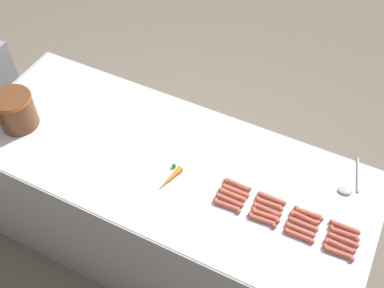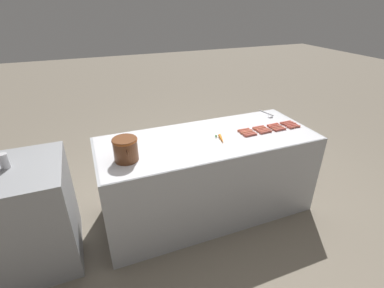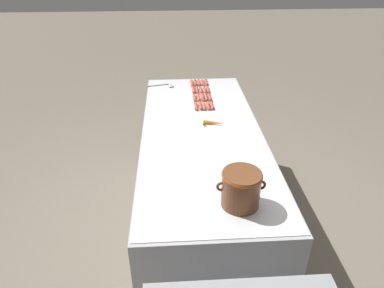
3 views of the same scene
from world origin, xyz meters
name	(u,v)px [view 1 (image 1 of 3)]	position (x,y,z in m)	size (l,w,h in m)	color
ground_plane	(170,245)	(0.00, 0.00, 0.00)	(20.00, 20.00, 0.00)	#756B5B
griddle_counter	(167,207)	(0.00, 0.00, 0.45)	(0.88, 2.19, 0.91)	#ADAFB5
hot_dog_0	(338,253)	(-0.12, -0.95, 0.92)	(0.03, 0.15, 0.02)	#B75442
hot_dog_1	(299,236)	(-0.12, -0.77, 0.92)	(0.03, 0.15, 0.02)	#BE5246
hot_dog_2	(262,220)	(-0.12, -0.59, 0.92)	(0.03, 0.15, 0.02)	#B35345
hot_dog_3	(227,206)	(-0.12, -0.41, 0.92)	(0.03, 0.15, 0.02)	#BB5445
hot_dog_4	(340,246)	(-0.09, -0.95, 0.92)	(0.03, 0.15, 0.02)	#BD5347
hot_dog_5	(300,230)	(-0.09, -0.76, 0.92)	(0.03, 0.15, 0.02)	#B15E46
hot_dog_6	(266,215)	(-0.09, -0.59, 0.92)	(0.03, 0.15, 0.02)	#BD5A43
hot_dog_7	(230,200)	(-0.09, -0.41, 0.92)	(0.03, 0.15, 0.02)	#B55542
hot_dog_8	(343,240)	(-0.05, -0.95, 0.92)	(0.03, 0.15, 0.02)	#B95444
hot_dog_9	(303,224)	(-0.05, -0.76, 0.92)	(0.03, 0.15, 0.02)	#B25244
hot_dog_10	(267,210)	(-0.06, -0.59, 0.92)	(0.03, 0.15, 0.02)	#B65445
hot_dog_11	(232,195)	(-0.05, -0.41, 0.92)	(0.03, 0.15, 0.02)	#BB5D40
hot_dog_12	(344,233)	(-0.02, -0.95, 0.92)	(0.03, 0.15, 0.02)	#B95344
hot_dog_13	(305,218)	(-0.02, -0.76, 0.92)	(0.03, 0.15, 0.02)	#BC5241
hot_dog_14	(269,204)	(-0.02, -0.58, 0.92)	(0.03, 0.15, 0.02)	#BD5B40
hot_dog_15	(235,191)	(-0.02, -0.41, 0.92)	(0.03, 0.15, 0.02)	#BE5541
hot_dog_16	(345,227)	(0.02, -0.94, 0.92)	(0.03, 0.15, 0.02)	#B6503F
hot_dog_17	(308,213)	(0.01, -0.77, 0.92)	(0.03, 0.15, 0.02)	#BF5242
hot_dog_18	(272,198)	(0.02, -0.58, 0.92)	(0.03, 0.15, 0.02)	#B85446
hot_dog_19	(237,185)	(0.01, -0.41, 0.92)	(0.03, 0.15, 0.02)	#B6563F
bean_pot	(15,109)	(-0.13, 0.83, 1.02)	(0.26, 0.21, 0.20)	brown
serving_spoon	(350,185)	(0.26, -0.90, 0.91)	(0.27, 0.10, 0.02)	#B7B7BC
carrot	(170,178)	(-0.10, -0.09, 0.92)	(0.18, 0.07, 0.03)	orange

